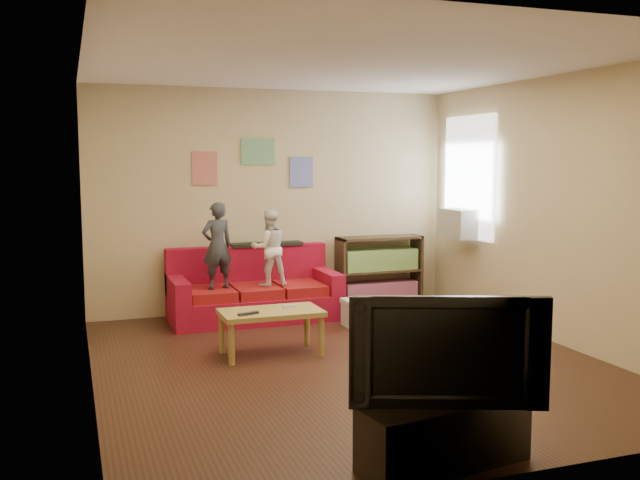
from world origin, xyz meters
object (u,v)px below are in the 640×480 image
object	(u,v)px
child_a	(217,246)
tv_stand	(444,434)
bookshelf	(379,274)
coffee_table	(271,317)
sofa	(253,294)
child_b	(269,248)
file_box	(363,312)
television	(446,348)

from	to	relation	value
child_a	tv_stand	xyz separation A→B (m)	(0.56, -4.15, -0.70)
bookshelf	coffee_table	bearing A→B (deg)	-137.07
sofa	child_b	xyz separation A→B (m)	(0.15, -0.17, 0.56)
sofa	file_box	bearing A→B (deg)	-36.34
coffee_table	tv_stand	size ratio (longest dim) A/B	0.89
sofa	bookshelf	size ratio (longest dim) A/B	1.77
sofa	coffee_table	size ratio (longest dim) A/B	2.02
file_box	television	world-z (taller)	television
sofa	child_b	distance (m)	0.60
tv_stand	television	bearing A→B (deg)	0.00
sofa	file_box	world-z (taller)	sofa
file_box	television	bearing A→B (deg)	-105.21
child_a	television	size ratio (longest dim) A/B	0.84
child_b	coffee_table	xyz separation A→B (m)	(-0.37, -1.40, -0.48)
file_box	tv_stand	distance (m)	3.66
child_b	child_a	bearing A→B (deg)	-3.14
child_b	television	size ratio (longest dim) A/B	0.75
child_b	bookshelf	world-z (taller)	child_b
sofa	child_a	world-z (taller)	child_a
file_box	television	xyz separation A→B (m)	(-0.96, -3.53, 0.59)
child_a	tv_stand	world-z (taller)	child_a
sofa	bookshelf	world-z (taller)	bookshelf
child_a	television	distance (m)	4.19
file_box	sofa	bearing A→B (deg)	143.66
television	bookshelf	bearing A→B (deg)	91.46
child_a	coffee_table	world-z (taller)	child_a
television	child_a	bearing A→B (deg)	118.57
file_box	bookshelf	bearing A→B (deg)	57.56
tv_stand	file_box	bearing A→B (deg)	66.23
child_a	bookshelf	distance (m)	2.26
coffee_table	child_b	bearing A→B (deg)	75.25
sofa	child_a	distance (m)	0.78
sofa	tv_stand	world-z (taller)	sofa
bookshelf	television	bearing A→B (deg)	-109.45
coffee_table	file_box	distance (m)	1.52
child_b	file_box	bearing A→B (deg)	142.92
child_a	bookshelf	world-z (taller)	child_a
sofa	child_b	size ratio (longest dim) A/B	2.22
sofa	tv_stand	size ratio (longest dim) A/B	1.80
child_b	file_box	world-z (taller)	child_b
tv_stand	sofa	bearing A→B (deg)	82.85
child_b	tv_stand	xyz separation A→B (m)	(-0.04, -4.15, -0.64)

